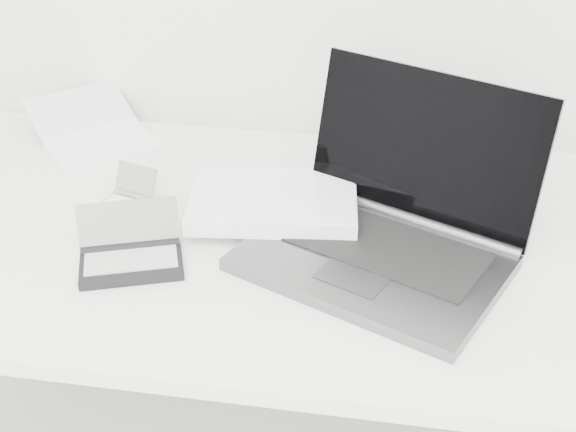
% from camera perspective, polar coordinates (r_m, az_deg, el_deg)
% --- Properties ---
extents(desk, '(1.60, 0.80, 0.73)m').
position_cam_1_polar(desk, '(1.46, 1.42, -2.81)').
color(desk, white).
rests_on(desk, ground).
extents(laptop_large, '(0.63, 0.50, 0.28)m').
position_cam_1_polar(laptop_large, '(1.40, 4.46, -0.25)').
color(laptop_large, '#5A5C5F').
rests_on(laptop_large, desk).
extents(netbook_open_white, '(0.35, 0.35, 0.07)m').
position_cam_1_polar(netbook_open_white, '(1.78, -13.43, 5.50)').
color(netbook_open_white, white).
rests_on(netbook_open_white, desk).
extents(pda_silver, '(0.11, 0.11, 0.07)m').
position_cam_1_polar(pda_silver, '(1.54, -11.36, 1.23)').
color(pda_silver, '#B6B7BB').
rests_on(pda_silver, desk).
extents(palmtop_charcoal, '(0.20, 0.18, 0.09)m').
position_cam_1_polar(palmtop_charcoal, '(1.38, -11.12, -2.73)').
color(palmtop_charcoal, black).
rests_on(palmtop_charcoal, desk).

